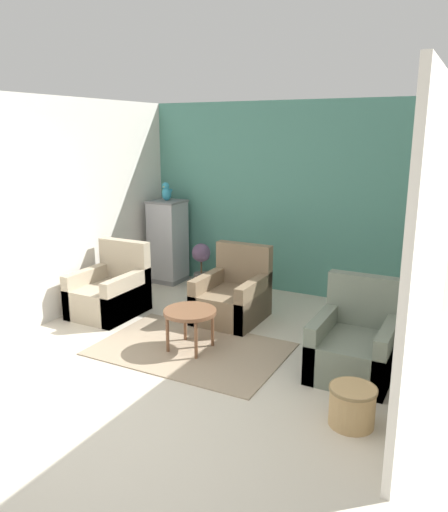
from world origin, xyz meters
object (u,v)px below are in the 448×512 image
(birdcage, at_px, (168,241))
(potted_plant, at_px, (201,261))
(armchair_right, at_px, (355,346))
(parrot, at_px, (167,192))
(wicker_basket, at_px, (352,405))
(armchair_left, at_px, (110,293))
(armchair_middle, at_px, (233,298))
(coffee_table, at_px, (190,315))

(birdcage, distance_m, potted_plant, 0.64)
(birdcage, xyz_separation_m, potted_plant, (0.59, 0.00, -0.24))
(armchair_right, relative_size, potted_plant, 1.37)
(birdcage, bearing_deg, potted_plant, 0.05)
(parrot, distance_m, wicker_basket, 4.55)
(armchair_left, bearing_deg, parrot, 95.01)
(armchair_left, height_order, armchair_middle, same)
(potted_plant, bearing_deg, coffee_table, -62.85)
(coffee_table, distance_m, armchair_right, 1.71)
(armchair_middle, relative_size, wicker_basket, 2.38)
(coffee_table, bearing_deg, potted_plant, 117.15)
(coffee_table, bearing_deg, parrot, 128.81)
(armchair_right, relative_size, parrot, 3.22)
(birdcage, bearing_deg, armchair_right, -27.47)
(coffee_table, xyz_separation_m, armchair_left, (-1.49, 0.47, -0.12))
(armchair_middle, xyz_separation_m, wicker_basket, (1.88, -1.63, -0.10))
(armchair_right, height_order, potted_plant, armchair_right)
(armchair_middle, distance_m, birdcage, 1.94)
(armchair_middle, height_order, potted_plant, armchair_middle)
(potted_plant, distance_m, wicker_basket, 3.93)
(armchair_middle, bearing_deg, armchair_right, -23.22)
(parrot, xyz_separation_m, potted_plant, (0.59, -0.00, -1.00))
(birdcage, height_order, wicker_basket, birdcage)
(coffee_table, height_order, armchair_left, armchair_left)
(wicker_basket, bearing_deg, birdcage, 143.14)
(coffee_table, xyz_separation_m, armchair_right, (1.68, 0.30, -0.12))
(armchair_middle, xyz_separation_m, parrot, (-1.62, 1.00, 1.12))
(wicker_basket, bearing_deg, armchair_right, 102.35)
(armchair_middle, relative_size, birdcage, 0.71)
(armchair_left, relative_size, wicker_basket, 2.38)
(parrot, bearing_deg, armchair_middle, -31.63)
(armchair_left, xyz_separation_m, wicker_basket, (3.37, -1.09, -0.10))
(armchair_right, bearing_deg, potted_plant, 147.67)
(potted_plant, bearing_deg, armchair_right, -32.33)
(armchair_left, xyz_separation_m, potted_plant, (0.45, 1.54, 0.12))
(birdcage, relative_size, parrot, 4.51)
(armchair_left, bearing_deg, armchair_middle, 20.10)
(birdcage, bearing_deg, coffee_table, -51.15)
(coffee_table, relative_size, armchair_right, 0.62)
(coffee_table, distance_m, potted_plant, 2.27)
(potted_plant, bearing_deg, parrot, 179.82)
(armchair_right, xyz_separation_m, potted_plant, (-2.72, 1.72, 0.12))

